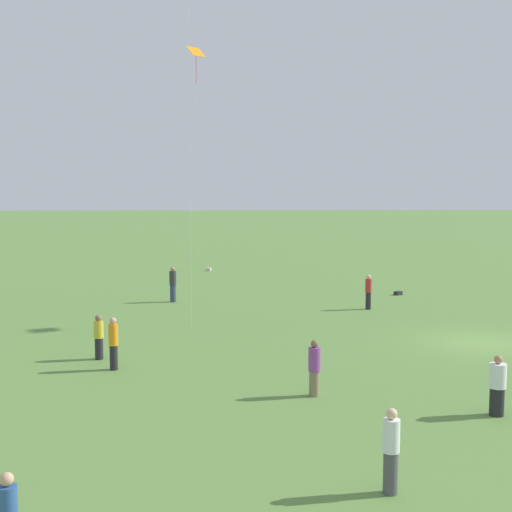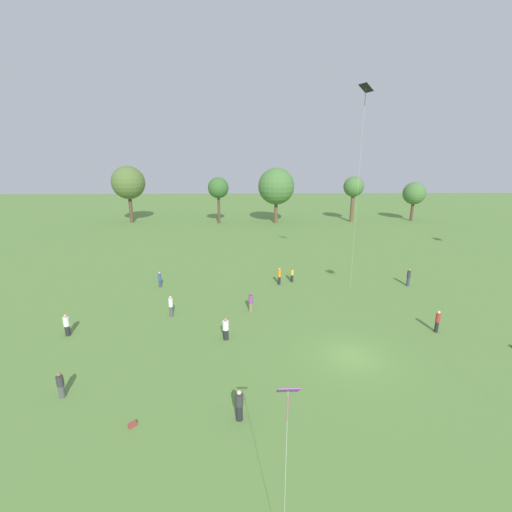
{
  "view_description": "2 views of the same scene",
  "coord_description": "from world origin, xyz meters",
  "px_view_note": "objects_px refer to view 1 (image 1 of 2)",
  "views": [
    {
      "loc": [
        -28.04,
        9.91,
        6.66
      ],
      "look_at": [
        -3.55,
        9.33,
        3.97
      ],
      "focal_mm": 50.0,
      "sensor_mm": 36.0,
      "label": 1
    },
    {
      "loc": [
        -7.12,
        -20.42,
        12.94
      ],
      "look_at": [
        -6.36,
        7.02,
        5.25
      ],
      "focal_mm": 24.0,
      "sensor_mm": 36.0,
      "label": 2
    }
  ],
  "objects_px": {
    "person_8": "(497,386)",
    "picnic_bag_1": "(209,269)",
    "person_6": "(314,368)",
    "person_10": "(113,343)",
    "kite_2": "(196,59)",
    "person_3": "(368,292)",
    "person_9": "(173,284)",
    "picnic_bag_0": "(398,293)",
    "person_5": "(99,337)",
    "person_0": "(391,451)"
  },
  "relations": [
    {
      "from": "kite_2",
      "to": "person_9",
      "type": "bearing_deg",
      "value": -88.78
    },
    {
      "from": "person_5",
      "to": "person_9",
      "type": "height_order",
      "value": "person_9"
    },
    {
      "from": "person_5",
      "to": "person_9",
      "type": "bearing_deg",
      "value": 131.93
    },
    {
      "from": "person_0",
      "to": "person_9",
      "type": "relative_size",
      "value": 0.98
    },
    {
      "from": "person_5",
      "to": "person_8",
      "type": "distance_m",
      "value": 14.05
    },
    {
      "from": "person_0",
      "to": "picnic_bag_1",
      "type": "relative_size",
      "value": 4.78
    },
    {
      "from": "picnic_bag_0",
      "to": "person_0",
      "type": "bearing_deg",
      "value": 167.02
    },
    {
      "from": "person_3",
      "to": "person_5",
      "type": "bearing_deg",
      "value": 36.12
    },
    {
      "from": "person_5",
      "to": "person_6",
      "type": "height_order",
      "value": "person_6"
    },
    {
      "from": "person_0",
      "to": "person_5",
      "type": "xyz_separation_m",
      "value": [
        11.47,
        8.37,
        -0.11
      ]
    },
    {
      "from": "person_5",
      "to": "person_3",
      "type": "bearing_deg",
      "value": 89.2
    },
    {
      "from": "person_3",
      "to": "person_8",
      "type": "height_order",
      "value": "person_3"
    },
    {
      "from": "person_5",
      "to": "picnic_bag_1",
      "type": "relative_size",
      "value": 4.26
    },
    {
      "from": "person_8",
      "to": "person_10",
      "type": "height_order",
      "value": "person_10"
    },
    {
      "from": "person_8",
      "to": "kite_2",
      "type": "relative_size",
      "value": 0.1
    },
    {
      "from": "person_3",
      "to": "person_9",
      "type": "xyz_separation_m",
      "value": [
        2.43,
        10.16,
        0.05
      ]
    },
    {
      "from": "kite_2",
      "to": "picnic_bag_1",
      "type": "distance_m",
      "value": 16.98
    },
    {
      "from": "person_5",
      "to": "person_8",
      "type": "relative_size",
      "value": 0.96
    },
    {
      "from": "person_3",
      "to": "person_8",
      "type": "xyz_separation_m",
      "value": [
        -16.36,
        -0.66,
        -0.07
      ]
    },
    {
      "from": "person_9",
      "to": "picnic_bag_0",
      "type": "distance_m",
      "value": 12.87
    },
    {
      "from": "person_9",
      "to": "kite_2",
      "type": "xyz_separation_m",
      "value": [
        18.94,
        -0.26,
        14.99
      ]
    },
    {
      "from": "person_8",
      "to": "picnic_bag_1",
      "type": "height_order",
      "value": "person_8"
    },
    {
      "from": "person_3",
      "to": "person_0",
      "type": "bearing_deg",
      "value": 77.26
    },
    {
      "from": "person_6",
      "to": "person_5",
      "type": "bearing_deg",
      "value": 31.66
    },
    {
      "from": "person_5",
      "to": "person_0",
      "type": "bearing_deg",
      "value": -4.5
    },
    {
      "from": "person_6",
      "to": "kite_2",
      "type": "bearing_deg",
      "value": -17.6
    },
    {
      "from": "person_8",
      "to": "person_9",
      "type": "height_order",
      "value": "person_9"
    },
    {
      "from": "person_6",
      "to": "picnic_bag_1",
      "type": "bearing_deg",
      "value": -17.93
    },
    {
      "from": "kite_2",
      "to": "picnic_bag_0",
      "type": "relative_size",
      "value": 31.91
    },
    {
      "from": "person_5",
      "to": "person_6",
      "type": "relative_size",
      "value": 0.95
    },
    {
      "from": "person_3",
      "to": "person_8",
      "type": "bearing_deg",
      "value": 88.65
    },
    {
      "from": "person_6",
      "to": "person_10",
      "type": "relative_size",
      "value": 0.95
    },
    {
      "from": "person_6",
      "to": "person_10",
      "type": "bearing_deg",
      "value": 38.12
    },
    {
      "from": "person_3",
      "to": "picnic_bag_0",
      "type": "xyz_separation_m",
      "value": [
        4.42,
        -2.53,
        -0.81
      ]
    },
    {
      "from": "person_6",
      "to": "picnic_bag_1",
      "type": "height_order",
      "value": "person_6"
    },
    {
      "from": "person_8",
      "to": "picnic_bag_0",
      "type": "distance_m",
      "value": 20.88
    },
    {
      "from": "kite_2",
      "to": "picnic_bag_1",
      "type": "relative_size",
      "value": 43.34
    },
    {
      "from": "person_6",
      "to": "kite_2",
      "type": "height_order",
      "value": "kite_2"
    },
    {
      "from": "person_0",
      "to": "person_8",
      "type": "distance_m",
      "value": 6.37
    },
    {
      "from": "person_3",
      "to": "person_9",
      "type": "distance_m",
      "value": 10.44
    },
    {
      "from": "person_6",
      "to": "kite_2",
      "type": "xyz_separation_m",
      "value": [
        35.81,
        5.61,
        15.07
      ]
    },
    {
      "from": "person_8",
      "to": "person_10",
      "type": "xyz_separation_m",
      "value": [
        5.09,
        11.63,
        0.11
      ]
    },
    {
      "from": "person_0",
      "to": "person_10",
      "type": "xyz_separation_m",
      "value": [
        10.0,
        7.57,
        0.01
      ]
    },
    {
      "from": "person_8",
      "to": "person_9",
      "type": "distance_m",
      "value": 21.69
    },
    {
      "from": "person_0",
      "to": "picnic_bag_0",
      "type": "height_order",
      "value": "person_0"
    },
    {
      "from": "person_0",
      "to": "person_10",
      "type": "height_order",
      "value": "person_0"
    },
    {
      "from": "person_3",
      "to": "picnic_bag_0",
      "type": "relative_size",
      "value": 3.38
    },
    {
      "from": "kite_2",
      "to": "person_10",
      "type": "bearing_deg",
      "value": -89.88
    },
    {
      "from": "person_6",
      "to": "person_9",
      "type": "height_order",
      "value": "person_9"
    },
    {
      "from": "person_10",
      "to": "picnic_bag_1",
      "type": "relative_size",
      "value": 4.75
    }
  ]
}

